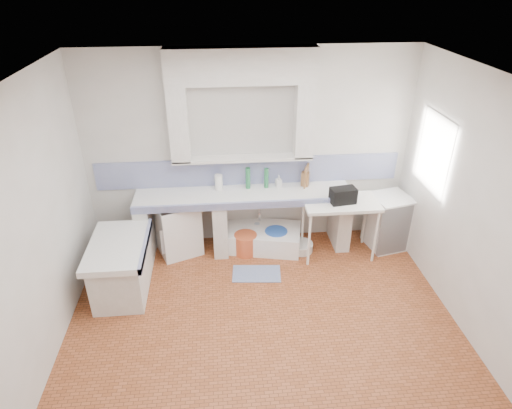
{
  "coord_description": "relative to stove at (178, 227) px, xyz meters",
  "views": [
    {
      "loc": [
        -0.44,
        -3.65,
        3.68
      ],
      "look_at": [
        0.0,
        1.0,
        1.1
      ],
      "focal_mm": 30.71,
      "sensor_mm": 36.0,
      "label": 1
    }
  ],
  "objects": [
    {
      "name": "floor",
      "position": [
        1.05,
        -1.71,
        -0.39
      ],
      "size": [
        4.5,
        4.5,
        0.0
      ],
      "primitive_type": "plane",
      "color": "#9C502C",
      "rests_on": "ground"
    },
    {
      "name": "ceiling",
      "position": [
        1.05,
        -1.71,
        2.41
      ],
      "size": [
        4.5,
        4.5,
        0.0
      ],
      "primitive_type": "plane",
      "rotation": [
        3.14,
        0.0,
        0.0
      ],
      "color": "silver",
      "rests_on": "ground"
    },
    {
      "name": "wall_back",
      "position": [
        1.05,
        0.29,
        1.01
      ],
      "size": [
        4.5,
        0.0,
        4.5
      ],
      "primitive_type": "plane",
      "rotation": [
        1.57,
        0.0,
        0.0
      ],
      "color": "silver",
      "rests_on": "ground"
    },
    {
      "name": "wall_front",
      "position": [
        1.05,
        -3.71,
        1.01
      ],
      "size": [
        4.5,
        0.0,
        4.5
      ],
      "primitive_type": "plane",
      "rotation": [
        -1.57,
        0.0,
        0.0
      ],
      "color": "silver",
      "rests_on": "ground"
    },
    {
      "name": "wall_left",
      "position": [
        -1.2,
        -1.71,
        1.01
      ],
      "size": [
        0.0,
        4.5,
        4.5
      ],
      "primitive_type": "plane",
      "rotation": [
        1.57,
        0.0,
        1.57
      ],
      "color": "silver",
      "rests_on": "ground"
    },
    {
      "name": "wall_right",
      "position": [
        3.3,
        -1.71,
        1.01
      ],
      "size": [
        0.0,
        4.5,
        4.5
      ],
      "primitive_type": "plane",
      "rotation": [
        1.57,
        0.0,
        -1.57
      ],
      "color": "silver",
      "rests_on": "ground"
    },
    {
      "name": "alcove_mass",
      "position": [
        0.95,
        0.17,
        2.18
      ],
      "size": [
        1.9,
        0.25,
        0.45
      ],
      "primitive_type": "cube",
      "color": "silver",
      "rests_on": "ground"
    },
    {
      "name": "window_frame",
      "position": [
        3.47,
        -0.51,
        1.21
      ],
      "size": [
        0.35,
        0.86,
        1.06
      ],
      "primitive_type": "cube",
      "color": "#331C10",
      "rests_on": "ground"
    },
    {
      "name": "lace_valance",
      "position": [
        3.33,
        -0.51,
        1.59
      ],
      "size": [
        0.01,
        0.84,
        0.24
      ],
      "primitive_type": "cube",
      "color": "white",
      "rests_on": "ground"
    },
    {
      "name": "counter_slab",
      "position": [
        0.95,
        -0.01,
        0.47
      ],
      "size": [
        3.0,
        0.6,
        0.08
      ],
      "primitive_type": "cube",
      "color": "white",
      "rests_on": "ground"
    },
    {
      "name": "counter_lip",
      "position": [
        0.95,
        -0.29,
        0.47
      ],
      "size": [
        3.0,
        0.04,
        0.1
      ],
      "primitive_type": "cube",
      "color": "navy",
      "rests_on": "ground"
    },
    {
      "name": "counter_pier_left",
      "position": [
        -0.45,
        -0.01,
        0.02
      ],
      "size": [
        0.2,
        0.55,
        0.82
      ],
      "primitive_type": "cube",
      "color": "silver",
      "rests_on": "ground"
    },
    {
      "name": "counter_pier_mid",
      "position": [
        0.6,
        -0.01,
        0.02
      ],
      "size": [
        0.2,
        0.55,
        0.82
      ],
      "primitive_type": "cube",
      "color": "silver",
      "rests_on": "ground"
    },
    {
      "name": "counter_pier_right",
      "position": [
        2.35,
        -0.01,
        0.02
      ],
      "size": [
        0.2,
        0.55,
        0.82
      ],
      "primitive_type": "cube",
      "color": "silver",
      "rests_on": "ground"
    },
    {
      "name": "peninsula_top",
      "position": [
        -0.65,
        -0.81,
        0.27
      ],
      "size": [
        0.7,
        1.1,
        0.08
      ],
      "primitive_type": "cube",
      "color": "white",
      "rests_on": "ground"
    },
    {
      "name": "peninsula_base",
      "position": [
        -0.65,
        -0.81,
        -0.08
      ],
      "size": [
        0.6,
        1.0,
        0.62
      ],
      "primitive_type": "cube",
      "color": "silver",
      "rests_on": "ground"
    },
    {
      "name": "peninsula_lip",
      "position": [
        -0.32,
        -0.81,
        0.27
      ],
      "size": [
        0.04,
        1.1,
        0.1
      ],
      "primitive_type": "cube",
      "color": "navy",
      "rests_on": "ground"
    },
    {
      "name": "backsplash",
      "position": [
        1.05,
        0.28,
        0.71
      ],
      "size": [
        4.27,
        0.03,
        0.4
      ],
      "primitive_type": "cube",
      "color": "navy",
      "rests_on": "ground"
    },
    {
      "name": "stove",
      "position": [
        0.0,
        0.0,
        0.0
      ],
      "size": [
        0.71,
        0.7,
        0.79
      ],
      "primitive_type": "cube",
      "rotation": [
        0.0,
        0.0,
        0.38
      ],
      "color": "white",
      "rests_on": "ground"
    },
    {
      "name": "sink",
      "position": [
        1.19,
        -0.0,
        -0.26
      ],
      "size": [
        1.24,
        0.84,
        0.27
      ],
      "primitive_type": "cube",
      "rotation": [
        0.0,
        0.0,
        -0.21
      ],
      "color": "white",
      "rests_on": "ground"
    },
    {
      "name": "side_table",
      "position": [
        2.25,
        -0.28,
        0.03
      ],
      "size": [
        1.02,
        0.57,
        0.05
      ],
      "primitive_type": "cube",
      "rotation": [
        0.0,
        0.0,
        -0.0
      ],
      "color": "white",
      "rests_on": "ground"
    },
    {
      "name": "fridge",
      "position": [
        3.03,
        -0.13,
        0.01
      ],
      "size": [
        0.62,
        0.62,
        0.8
      ],
      "primitive_type": "cube",
      "rotation": [
        0.0,
        0.0,
        0.21
      ],
      "color": "white",
      "rests_on": "ground"
    },
    {
      "name": "bucket_red",
      "position": [
        0.95,
        -0.15,
        -0.24
      ],
      "size": [
        0.41,
        0.41,
        0.31
      ],
      "primitive_type": "cylinder",
      "rotation": [
        0.0,
        0.0,
        0.31
      ],
      "color": "#CF562D",
      "rests_on": "ground"
    },
    {
      "name": "bucket_orange",
      "position": [
        1.22,
        -0.1,
        -0.27
      ],
      "size": [
        0.3,
        0.3,
        0.25
      ],
      "primitive_type": "cylinder",
      "rotation": [
        0.0,
        0.0,
        -0.13
      ],
      "color": "#DB5F0A",
      "rests_on": "ground"
    },
    {
      "name": "bucket_blue",
      "position": [
        1.4,
        -0.09,
        -0.24
      ],
      "size": [
        0.33,
        0.33,
        0.31
      ],
      "primitive_type": "cylinder",
      "rotation": [
        0.0,
        0.0,
        -0.02
      ],
      "color": "blue",
      "rests_on": "ground"
    },
    {
      "name": "basin_white",
      "position": [
        1.76,
        -0.18,
        -0.33
      ],
      "size": [
        0.34,
        0.34,
        0.13
      ],
      "primitive_type": "cylinder",
      "rotation": [
        0.0,
        0.0,
        0.01
      ],
      "color": "white",
      "rests_on": "ground"
    },
    {
      "name": "water_bottle_a",
      "position": [
        1.08,
        0.12,
        -0.26
      ],
      "size": [
        0.09,
        0.09,
        0.27
      ],
      "primitive_type": "cylinder",
      "rotation": [
        0.0,
        0.0,
        -0.34
      ],
      "color": "silver",
      "rests_on": "ground"
    },
    {
      "name": "water_bottle_b",
      "position": [
        1.14,
        0.14,
        -0.24
      ],
      "size": [
        0.09,
        0.09,
        0.3
      ],
      "primitive_type": "cylinder",
      "rotation": [
        0.0,
        0.0,
        0.15
      ],
      "color": "silver",
      "rests_on": "ground"
    },
    {
      "name": "black_bag",
      "position": [
        2.26,
        -0.31,
        0.56
      ],
      "size": [
        0.36,
        0.24,
        0.21
      ],
      "primitive_type": "cube",
      "rotation": [
        0.0,
        0.0,
        0.14
      ],
      "color": "black",
      "rests_on": "side_table"
    },
    {
      "name": "green_bottle_a",
      "position": [
        1.02,
        0.14,
        0.66
      ],
      "size": [
        0.08,
        0.08,
        0.31
      ],
      "primitive_type": "cylinder",
      "rotation": [
        0.0,
        0.0,
        -0.13
      ],
      "color": "#267241",
      "rests_on": "counter_slab"
    },
    {
      "name": "green_bottle_b",
      "position": [
        1.27,
        0.14,
        0.65
      ],
      "size": [
        0.07,
        0.07,
        0.29
      ],
      "primitive_type": "cylinder",
      "rotation": [
        0.0,
        0.0,
        0.12
      ],
      "color": "#267241",
      "rests_on": "counter_slab"
    },
    {
      "name": "knife_block",
      "position": [
        1.83,
        0.14,
        0.61
      ],
      "size": [
        0.13,
        0.12,
        0.21
      ],
      "primitive_type": "cube",
      "rotation": [
        0.0,
        0.0,
        -0.43
      ],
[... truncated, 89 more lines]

